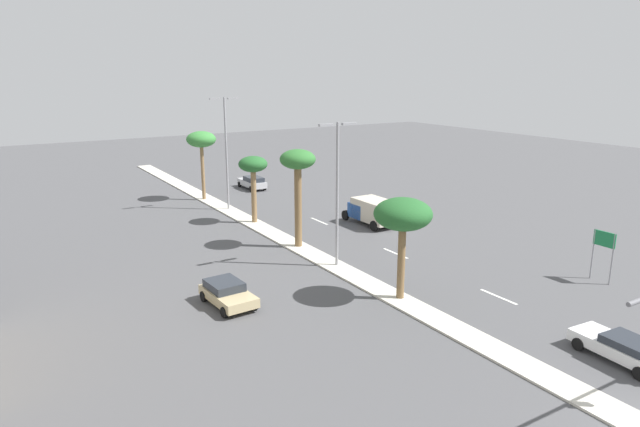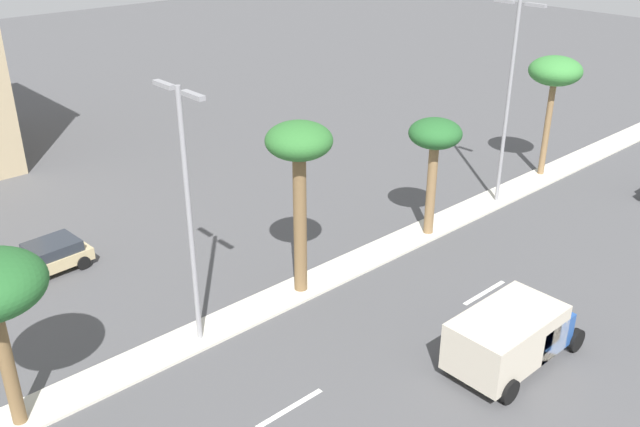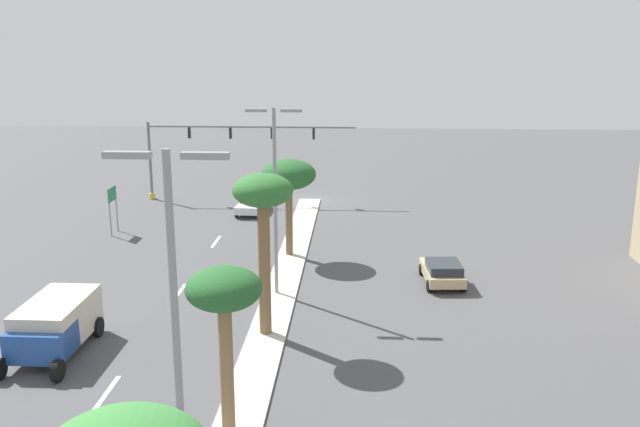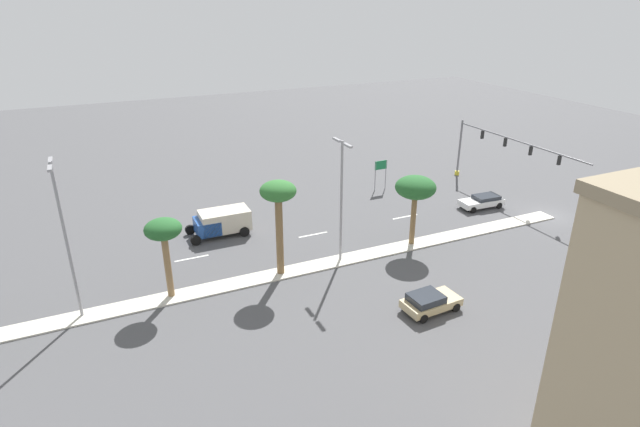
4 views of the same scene
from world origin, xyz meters
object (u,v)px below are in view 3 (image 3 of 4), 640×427
(palm_tree_inboard, at_px, (263,202))
(palm_tree_leading, at_px, (224,297))
(sedan_tan_right, at_px, (442,271))
(sedan_white_rear, at_px, (252,204))
(box_truck, at_px, (54,326))
(street_lamp_rear, at_px, (176,335))
(palm_tree_front, at_px, (289,176))
(directional_road_sign, at_px, (112,200))
(traffic_signal_gantry, at_px, (208,147))
(street_lamp_far, at_px, (275,187))

(palm_tree_inboard, height_order, palm_tree_leading, palm_tree_inboard)
(sedan_tan_right, xyz_separation_m, sedan_white_rear, (13.31, -16.04, -0.03))
(palm_tree_leading, xyz_separation_m, box_truck, (8.80, -5.93, -3.80))
(palm_tree_leading, distance_m, street_lamp_rear, 6.08)
(street_lamp_rear, height_order, sedan_white_rear, street_lamp_rear)
(palm_tree_front, bearing_deg, street_lamp_rear, 89.92)
(directional_road_sign, height_order, sedan_tan_right, directional_road_sign)
(street_lamp_rear, distance_m, box_truck, 15.64)
(traffic_signal_gantry, height_order, street_lamp_far, street_lamp_far)
(street_lamp_far, bearing_deg, directional_road_sign, -41.40)
(palm_tree_inboard, relative_size, street_lamp_far, 0.76)
(traffic_signal_gantry, height_order, street_lamp_rear, street_lamp_rear)
(sedan_tan_right, bearing_deg, box_truck, 28.81)
(street_lamp_far, height_order, street_lamp_rear, street_lamp_rear)
(palm_tree_front, bearing_deg, box_truck, 58.75)
(traffic_signal_gantry, distance_m, palm_tree_leading, 37.18)
(directional_road_sign, relative_size, street_lamp_rear, 0.31)
(palm_tree_front, distance_m, palm_tree_inboard, 12.25)
(sedan_tan_right, relative_size, box_truck, 0.74)
(directional_road_sign, distance_m, street_lamp_far, 17.68)
(street_lamp_far, distance_m, sedan_tan_right, 10.77)
(traffic_signal_gantry, height_order, palm_tree_inboard, palm_tree_inboard)
(street_lamp_far, bearing_deg, sedan_tan_right, -166.21)
(street_lamp_rear, relative_size, sedan_white_rear, 2.34)
(palm_tree_leading, xyz_separation_m, street_lamp_rear, (-0.02, 5.94, 1.31))
(palm_tree_front, bearing_deg, street_lamp_far, 90.01)
(street_lamp_rear, bearing_deg, street_lamp_far, -90.12)
(palm_tree_leading, bearing_deg, sedan_tan_right, -120.20)
(palm_tree_leading, height_order, sedan_tan_right, palm_tree_leading)
(traffic_signal_gantry, distance_m, palm_tree_inboard, 29.22)
(street_lamp_far, distance_m, street_lamp_rear, 19.53)
(box_truck, bearing_deg, sedan_tan_right, -151.19)
(sedan_tan_right, bearing_deg, street_lamp_rear, 67.11)
(traffic_signal_gantry, relative_size, palm_tree_leading, 3.01)
(palm_tree_leading, bearing_deg, palm_tree_front, -90.17)
(directional_road_sign, height_order, street_lamp_far, street_lamp_far)
(palm_tree_front, height_order, street_lamp_far, street_lamp_far)
(traffic_signal_gantry, xyz_separation_m, street_lamp_far, (-8.54, 22.60, 1.33))
(palm_tree_inboard, distance_m, street_lamp_rear, 14.28)
(street_lamp_rear, relative_size, sedan_tan_right, 2.62)
(directional_road_sign, bearing_deg, box_truck, 102.21)
(palm_tree_front, xyz_separation_m, box_truck, (8.86, 14.60, -3.91))
(directional_road_sign, xyz_separation_m, sedan_tan_right, (-22.15, 9.22, -1.72))
(street_lamp_rear, bearing_deg, sedan_tan_right, -112.89)
(traffic_signal_gantry, bearing_deg, sedan_white_rear, 135.49)
(traffic_signal_gantry, xyz_separation_m, directional_road_sign, (4.46, 11.14, -2.16))
(palm_tree_inboard, bearing_deg, palm_tree_leading, 88.80)
(palm_tree_front, relative_size, palm_tree_inboard, 0.81)
(directional_road_sign, relative_size, box_truck, 0.60)
(palm_tree_leading, relative_size, sedan_white_rear, 1.29)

